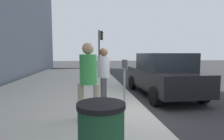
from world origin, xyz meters
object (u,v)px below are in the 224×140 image
(parked_sedan_near, at_px, (162,74))
(traffic_signal, at_px, (100,44))
(pedestrian_at_meter, at_px, (104,71))
(pedestrian_bystander, at_px, (88,74))
(parking_meter, at_px, (125,72))

(parked_sedan_near, distance_m, traffic_signal, 8.74)
(pedestrian_at_meter, bearing_deg, pedestrian_bystander, -97.00)
(pedestrian_bystander, distance_m, traffic_signal, 11.28)
(pedestrian_bystander, bearing_deg, pedestrian_at_meter, 4.34)
(pedestrian_at_meter, distance_m, traffic_signal, 9.85)
(parked_sedan_near, bearing_deg, traffic_signal, 14.00)
(pedestrian_bystander, bearing_deg, parking_meter, -17.08)
(parking_meter, xyz_separation_m, pedestrian_at_meter, (0.06, 0.67, 0.04))
(parked_sedan_near, xyz_separation_m, traffic_signal, (8.32, 2.08, 1.68))
(parking_meter, relative_size, parked_sedan_near, 0.32)
(pedestrian_bystander, relative_size, parked_sedan_near, 0.42)
(parking_meter, distance_m, traffic_signal, 9.90)
(traffic_signal, bearing_deg, parking_meter, -178.91)
(pedestrian_bystander, height_order, traffic_signal, traffic_signal)
(parked_sedan_near, height_order, traffic_signal, traffic_signal)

